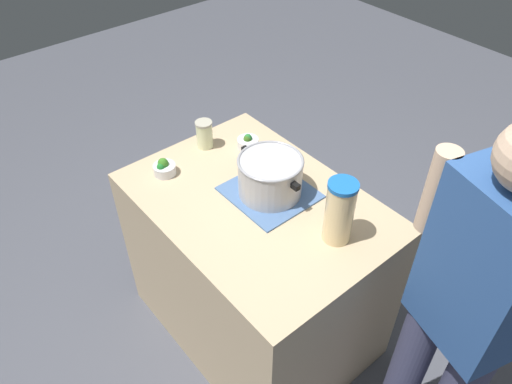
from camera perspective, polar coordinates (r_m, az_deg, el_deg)
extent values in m
plane|color=#4E505A|center=(2.76, 0.00, -14.71)|extent=(8.00, 8.00, 0.00)
cube|color=tan|center=(2.41, 0.00, -8.83)|extent=(1.13, 0.80, 0.88)
cube|color=#4D6D9E|center=(2.12, 1.51, 0.01)|extent=(0.35, 0.33, 0.01)
cylinder|color=#B7B7BC|center=(2.07, 1.55, 1.84)|extent=(0.27, 0.27, 0.17)
torus|color=#99999E|center=(2.02, 1.59, 3.68)|extent=(0.28, 0.28, 0.01)
cube|color=black|center=(2.13, -1.13, 4.82)|extent=(0.04, 0.02, 0.02)
cube|color=black|center=(1.95, 4.52, 0.71)|extent=(0.04, 0.02, 0.02)
cylinder|color=beige|center=(1.87, 9.56, -2.43)|extent=(0.11, 0.11, 0.26)
cylinder|color=blue|center=(1.78, 10.05, 0.74)|extent=(0.11, 0.11, 0.02)
ellipsoid|color=yellow|center=(1.86, 9.98, -2.42)|extent=(0.04, 0.04, 0.01)
cylinder|color=beige|center=(2.37, -5.95, 6.54)|extent=(0.08, 0.08, 0.13)
cylinder|color=#B2AD99|center=(2.33, -6.07, 7.91)|extent=(0.08, 0.08, 0.01)
cylinder|color=silver|center=(2.37, -0.94, 5.65)|extent=(0.10, 0.10, 0.05)
ellipsoid|color=#38641C|center=(2.35, -0.99, 6.11)|extent=(0.04, 0.04, 0.04)
ellipsoid|color=#277931|center=(2.36, -0.94, 6.19)|extent=(0.04, 0.04, 0.05)
cylinder|color=silver|center=(2.25, -10.47, 2.58)|extent=(0.10, 0.10, 0.05)
ellipsoid|color=#3A7A22|center=(2.24, -10.66, 3.21)|extent=(0.05, 0.05, 0.06)
ellipsoid|color=#227424|center=(2.24, -10.62, 3.03)|extent=(0.04, 0.04, 0.05)
ellipsoid|color=#21772A|center=(2.23, -10.90, 2.82)|extent=(0.04, 0.04, 0.04)
cylinder|color=#424463|center=(2.23, 16.98, -19.02)|extent=(0.14, 0.14, 0.82)
cube|color=#2D5391|center=(1.65, 24.71, -8.07)|extent=(0.38, 0.29, 0.64)
cylinder|color=#D4AF90|center=(1.59, 20.16, 0.11)|extent=(0.08, 0.08, 0.30)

